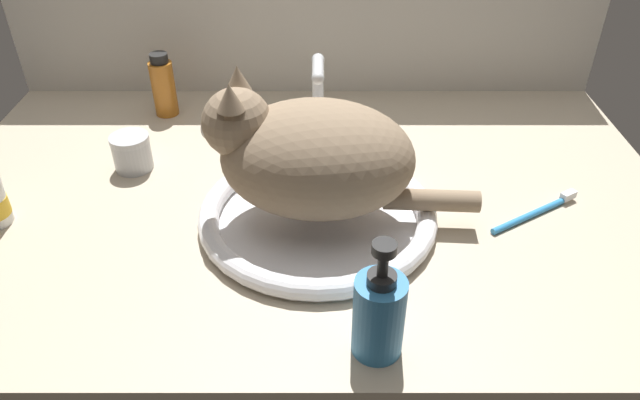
{
  "coord_description": "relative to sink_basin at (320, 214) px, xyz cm",
  "views": [
    {
      "loc": [
        2.82,
        -78.35,
        57.65
      ],
      "look_at": [
        2.48,
        -7.61,
        7.0
      ],
      "focal_mm": 33.02,
      "sensor_mm": 36.0,
      "label": 1
    }
  ],
  "objects": [
    {
      "name": "soap_pump_bottle",
      "position": [
        6.97,
        -24.41,
        4.35
      ],
      "size": [
        5.97,
        5.97,
        15.94
      ],
      "color": "teal",
      "rests_on": "countertop"
    },
    {
      "name": "backsplash_wall",
      "position": [
        -2.48,
        47.14,
        13.4
      ],
      "size": [
        119.85,
        2.4,
        35.54
      ],
      "primitive_type": "cube",
      "color": "beige",
      "rests_on": "ground"
    },
    {
      "name": "sink_basin",
      "position": [
        0.0,
        0.0,
        0.0
      ],
      "size": [
        35.79,
        35.79,
        3.07
      ],
      "color": "white",
      "rests_on": "countertop"
    },
    {
      "name": "amber_bottle",
      "position": [
        -30.3,
        35.61,
        4.54
      ],
      "size": [
        4.59,
        4.59,
        12.54
      ],
      "color": "#B2661E",
      "rests_on": "countertop"
    },
    {
      "name": "metal_jar",
      "position": [
        -31.65,
        15.18,
        1.75
      ],
      "size": [
        6.58,
        6.58,
        6.22
      ],
      "color": "#B2B5BA",
      "rests_on": "countertop"
    },
    {
      "name": "cat",
      "position": [
        -1.52,
        0.09,
        10.25
      ],
      "size": [
        39.86,
        21.73,
        20.5
      ],
      "color": "#8C755B",
      "rests_on": "sink_basin"
    },
    {
      "name": "toothbrush",
      "position": [
        33.68,
        1.66,
        -0.75
      ],
      "size": [
        15.57,
        10.11,
        1.7
      ],
      "color": "#338CD1",
      "rests_on": "countertop"
    },
    {
      "name": "faucet",
      "position": [
        -0.0,
        22.11,
        5.42
      ],
      "size": [
        20.07,
        10.48,
        17.6
      ],
      "color": "silver",
      "rests_on": "countertop"
    },
    {
      "name": "countertop",
      "position": [
        -2.48,
        7.61,
        -2.87
      ],
      "size": [
        119.85,
        76.67,
        3.0
      ],
      "primitive_type": "cube",
      "color": "#B7A88E",
      "rests_on": "ground"
    }
  ]
}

